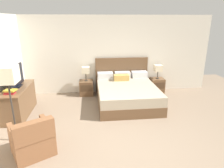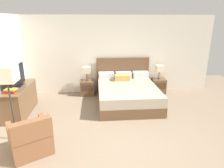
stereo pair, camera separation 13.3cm
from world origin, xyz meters
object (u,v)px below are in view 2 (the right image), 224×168
Objects in this scene: dresser at (20,100)px; book_blue_cover at (10,91)px; bed at (127,93)px; nightstand_right at (158,86)px; nightstand_left at (87,88)px; table_lamp_right at (159,69)px; floor_lamp at (7,78)px; tv at (17,76)px; book_small_top at (11,89)px; armchair_by_window at (31,139)px; book_red_cover at (10,92)px; table_lamp_left at (87,70)px.

book_blue_cover is (-0.01, -0.45, 0.41)m from dresser.
bed reaches higher than nightstand_right.
table_lamp_right is at bearing 0.03° from nightstand_left.
tv is at bearing 103.65° from floor_lamp.
table_lamp_right is (0.00, 0.00, 0.59)m from nightstand_right.
dresser is (-4.11, -1.25, 0.14)m from nightstand_right.
armchair_by_window is (0.76, -1.26, -0.55)m from book_small_top.
dresser is at bearing 89.52° from book_red_cover.
table_lamp_left is 2.42m from book_blue_cover.
table_lamp_right is 0.29× the size of floor_lamp.
book_blue_cover reaches higher than nightstand_left.
tv is at bearing 87.72° from dresser.
nightstand_left is 2.47m from book_red_cover.
book_blue_cover is at bearing -90.98° from dresser.
nightstand_right is 2.57× the size of book_blue_cover.
table_lamp_right is 4.32m from dresser.
book_red_cover is at bearing 112.15° from floor_lamp.
table_lamp_left is at bearing 44.64° from book_blue_cover.
dresser is 5.63× the size of book_small_top.
bed is 3.28m from floor_lamp.
book_small_top reaches higher than nightstand_left.
book_blue_cover is 0.74× the size of book_small_top.
table_lamp_right reaches higher than nightstand_right.
book_red_cover is (-4.11, -1.70, -0.08)m from table_lamp_right.
table_lamp_right is 0.32× the size of dresser.
nightstand_right is 1.90× the size of book_small_top.
bed is 3.02m from tv.
floor_lamp is (-1.39, -2.50, 1.09)m from nightstand_left.
table_lamp_right is (2.39, 0.00, 0.59)m from nightstand_left.
armchair_by_window is (-0.95, -2.96, 0.04)m from nightstand_left.
book_small_top is at bearing -157.45° from nightstand_right.
book_blue_cover is at bearing 121.64° from armchair_by_window.
nightstand_right is at bearing 0.00° from nightstand_left.
book_red_cover is 0.88× the size of book_small_top.
nightstand_left is 0.59m from table_lamp_left.
tv is 0.55m from book_small_top.
table_lamp_left is 2.09m from tv.
floor_lamp is at bearing -146.06° from bed.
armchair_by_window is (0.77, -1.71, -0.10)m from dresser.
bed is 3.10m from book_red_cover.
tv is (-1.71, -1.18, 0.77)m from nightstand_left.
armchair_by_window is (0.77, -1.78, -0.72)m from tv.
book_red_cover is at bearing 121.51° from armchair_by_window.
book_red_cover is at bearing -157.53° from nightstand_right.
nightstand_right is 0.31× the size of floor_lamp.
nightstand_left is 1.00× the size of nightstand_right.
book_small_top is (0.02, 0.00, 0.07)m from book_red_cover.
armchair_by_window is at bearing -138.40° from table_lamp_right.
dresser is 6.38× the size of book_red_cover.
floor_lamp reaches higher than tv.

